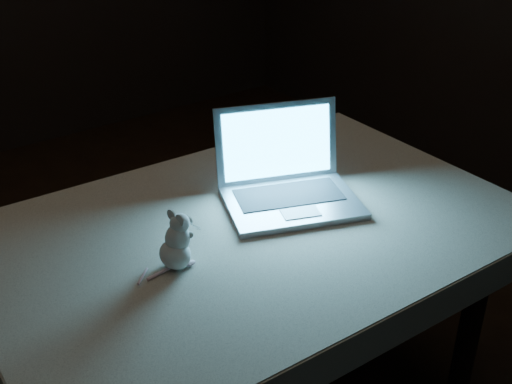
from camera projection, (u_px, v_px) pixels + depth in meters
floor at (198, 371)px, 2.51m from camera, size 5.00×5.00×0.00m
table at (255, 328)px, 2.13m from camera, size 1.53×1.01×0.80m
tablecloth at (234, 252)px, 1.90m from camera, size 1.77×1.34×0.11m
laptop at (293, 166)px, 1.96m from camera, size 0.51×0.49×0.28m
plush_mouse at (174, 241)px, 1.70m from camera, size 0.12×0.12×0.16m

